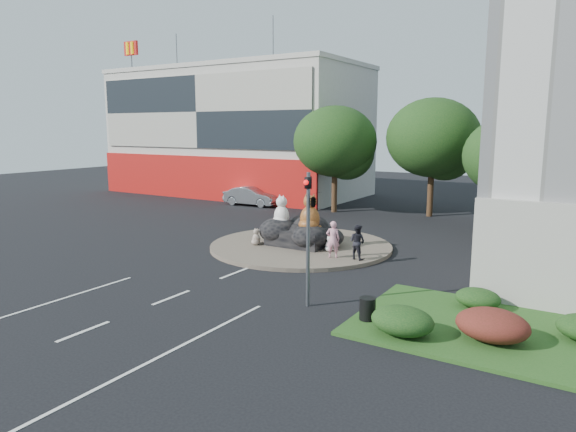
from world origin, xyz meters
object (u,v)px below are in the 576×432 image
kitten_white (329,243)px  litter_bin (367,309)px  cat_white (282,211)px  pedestrian_dark (357,242)px  parked_car (252,196)px  kitten_calico (256,236)px  cat_tabby (310,212)px  pedestrian_pink (333,239)px

kitten_white → litter_bin: bearing=-73.2°
cat_white → pedestrian_dark: cat_white is taller
cat_white → parked_car: bearing=154.5°
pedestrian_dark → litter_bin: (3.56, -7.03, -0.56)m
kitten_calico → cat_tabby: bearing=28.3°
kitten_white → pedestrian_dark: size_ratio=0.47×
parked_car → litter_bin: size_ratio=6.36×
cat_white → pedestrian_dark: (5.12, -1.14, -0.95)m
kitten_white → cat_white: bearing=155.4°
cat_tabby → parked_car: 17.04m
pedestrian_dark → litter_bin: 7.90m
cat_tabby → kitten_calico: bearing=173.7°
cat_tabby → pedestrian_pink: size_ratio=1.10×
kitten_calico → pedestrian_pink: bearing=5.1°
kitten_calico → cat_white: bearing=60.6°
parked_car → litter_bin: (19.10, -19.70, -0.30)m
cat_tabby → pedestrian_dark: bearing=-42.8°
cat_tabby → kitten_white: size_ratio=2.48×
pedestrian_dark → cat_tabby: bearing=-6.3°
cat_white → kitten_calico: 2.00m
litter_bin → kitten_white: bearing=125.1°
kitten_white → pedestrian_pink: bearing=-73.8°
cat_white → kitten_white: size_ratio=2.22×
pedestrian_pink → litter_bin: 8.21m
kitten_white → pedestrian_dark: (1.93, -0.78, 0.45)m
kitten_white → cat_tabby: bearing=153.4°
pedestrian_pink → litter_bin: bearing=99.7°
cat_white → cat_tabby: size_ratio=0.90×
cat_white → parked_car: (-10.42, 11.54, -1.20)m
kitten_calico → pedestrian_dark: 6.05m
pedestrian_pink → pedestrian_dark: pedestrian_pink is taller
kitten_white → parked_car: parked_car is taller
parked_car → cat_white: bearing=-141.6°
cat_white → pedestrian_dark: size_ratio=1.05×
cat_tabby → kitten_white: bearing=-34.4°
cat_tabby → kitten_calico: size_ratio=2.17×
pedestrian_pink → parked_car: bearing=-67.6°
cat_white → litter_bin: size_ratio=2.37×
cat_tabby → pedestrian_dark: size_ratio=1.18×
parked_car → cat_tabby: bearing=-137.2°
cat_white → kitten_calico: cat_white is taller
cat_white → kitten_white: (3.19, -0.35, -1.40)m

